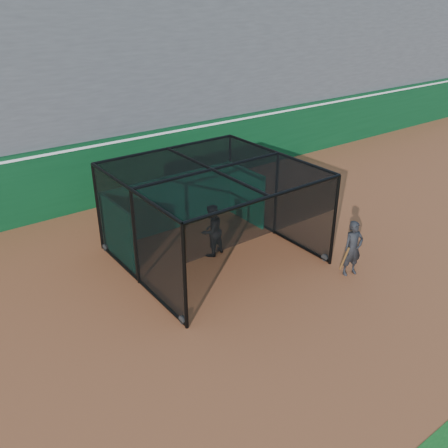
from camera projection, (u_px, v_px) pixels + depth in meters
ground at (240, 312)px, 11.97m from camera, size 120.00×120.00×0.00m
outfield_wall at (98, 172)px, 17.53m from camera, size 50.00×0.50×2.50m
grandstand at (51, 70)px, 18.85m from camera, size 50.00×7.85×8.95m
batting_cage at (212, 214)px, 13.93m from camera, size 5.12×5.01×2.79m
batter at (211, 231)px, 14.24m from camera, size 0.91×0.78×1.64m
on_deck_player at (353, 248)px, 13.24m from camera, size 0.68×0.53×1.64m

